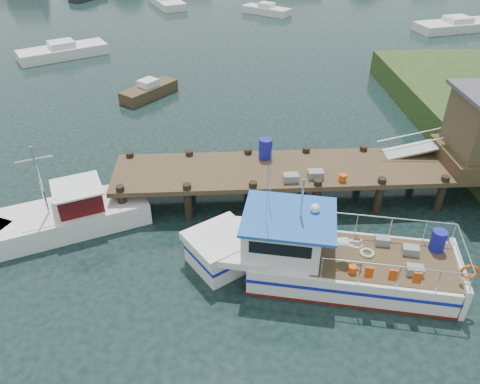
{
  "coord_description": "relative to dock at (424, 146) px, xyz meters",
  "views": [
    {
      "loc": [
        -1.83,
        -16.18,
        11.12
      ],
      "look_at": [
        -1.0,
        -1.5,
        1.3
      ],
      "focal_mm": 35.0,
      "sensor_mm": 36.0,
      "label": 1
    }
  ],
  "objects": [
    {
      "name": "moored_a",
      "position": [
        -19.68,
        19.58,
        -1.81
      ],
      "size": [
        6.63,
        4.99,
        1.17
      ],
      "rotation": [
        0.0,
        0.0,
        0.16
      ],
      "color": "silver",
      "rests_on": "ground"
    },
    {
      "name": "moored_c",
      "position": [
        13.23,
        25.31,
        -1.81
      ],
      "size": [
        7.79,
        4.14,
        1.17
      ],
      "rotation": [
        0.0,
        0.0,
        0.05
      ],
      "color": "silver",
      "rests_on": "ground"
    },
    {
      "name": "ground_plane",
      "position": [
        -6.51,
        -0.01,
        -2.24
      ],
      "size": [
        160.0,
        160.0,
        0.0
      ],
      "primitive_type": "plane",
      "color": "black"
    },
    {
      "name": "lobster_boat",
      "position": [
        -5.18,
        -4.74,
        -1.43
      ],
      "size": [
        9.23,
        4.33,
        4.45
      ],
      "rotation": [
        0.0,
        0.0,
        -0.22
      ],
      "color": "silver",
      "rests_on": "ground"
    },
    {
      "name": "work_boat",
      "position": [
        -14.28,
        -1.73,
        -1.66
      ],
      "size": [
        6.81,
        4.05,
        3.64
      ],
      "rotation": [
        0.0,
        0.0,
        0.36
      ],
      "color": "silver",
      "rests_on": "ground"
    },
    {
      "name": "moored_d",
      "position": [
        -13.25,
        36.67,
        -1.81
      ],
      "size": [
        4.67,
        7.19,
        1.16
      ],
      "rotation": [
        0.0,
        0.0,
        -0.15
      ],
      "color": "silver",
      "rests_on": "ground"
    },
    {
      "name": "moored_b",
      "position": [
        -2.97,
        32.28,
        -1.84
      ],
      "size": [
        4.9,
        4.3,
        1.08
      ],
      "rotation": [
        0.0,
        0.0,
        -0.04
      ],
      "color": "silver",
      "rests_on": "ground"
    },
    {
      "name": "moored_rowboat",
      "position": [
        -12.38,
        11.33,
        -1.84
      ],
      "size": [
        3.41,
        3.69,
        1.09
      ],
      "rotation": [
        0.0,
        0.0,
        0.34
      ],
      "color": "#483622",
      "rests_on": "ground"
    },
    {
      "name": "dock",
      "position": [
        0.0,
        0.0,
        0.0
      ],
      "size": [
        16.6,
        3.0,
        4.78
      ],
      "color": "#483622",
      "rests_on": "ground"
    }
  ]
}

